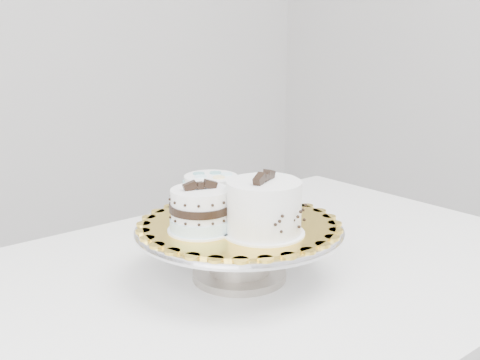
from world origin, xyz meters
TOP-DOWN VIEW (x-y plane):
  - table at (0.12, 0.11)m, footprint 1.13×0.76m
  - cake_stand at (0.08, 0.10)m, footprint 0.33×0.33m
  - cake_board at (0.08, 0.10)m, footprint 0.39×0.39m
  - cake_swirl at (0.08, 0.04)m, footprint 0.15×0.15m
  - cake_banded at (0.01, 0.11)m, footprint 0.11×0.11m
  - cake_dots at (0.08, 0.17)m, footprint 0.11×0.11m
  - cake_ribbon at (0.15, 0.11)m, footprint 0.13×0.13m

SIDE VIEW (x-z plane):
  - table at x=0.12m, z-range 0.29..1.04m
  - cake_stand at x=0.08m, z-range 0.77..0.86m
  - cake_board at x=0.08m, z-range 0.84..0.84m
  - cake_ribbon at x=0.15m, z-range 0.84..0.90m
  - cake_banded at x=0.01m, z-range 0.83..0.92m
  - cake_dots at x=0.08m, z-range 0.84..0.91m
  - cake_swirl at x=0.08m, z-range 0.83..0.93m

